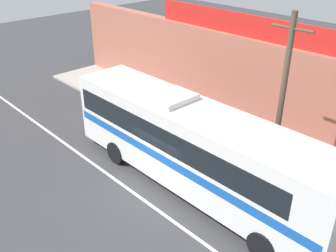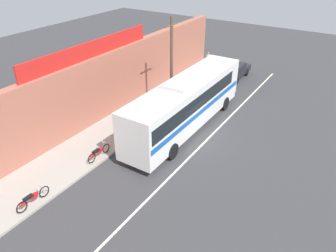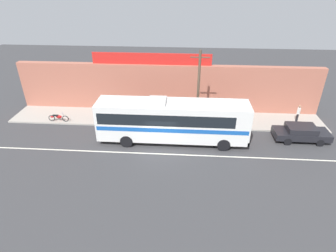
{
  "view_description": "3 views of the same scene",
  "coord_description": "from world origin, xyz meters",
  "px_view_note": "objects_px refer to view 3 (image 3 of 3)",
  "views": [
    {
      "loc": [
        9.61,
        -8.36,
        9.63
      ],
      "look_at": [
        -0.89,
        1.52,
        2.1
      ],
      "focal_mm": 40.83,
      "sensor_mm": 36.0,
      "label": 1
    },
    {
      "loc": [
        -16.86,
        -8.56,
        11.82
      ],
      "look_at": [
        -2.18,
        0.79,
        1.77
      ],
      "focal_mm": 34.8,
      "sensor_mm": 36.0,
      "label": 2
    },
    {
      "loc": [
        1.92,
        -18.92,
        12.64
      ],
      "look_at": [
        0.52,
        1.18,
        1.46
      ],
      "focal_mm": 29.75,
      "sensor_mm": 36.0,
      "label": 3
    }
  ],
  "objects_px": {
    "intercity_bus": "(171,119)",
    "motorcycle_black": "(58,117)",
    "parked_car": "(301,133)",
    "utility_pole": "(198,89)",
    "pedestrian_far_right": "(298,112)",
    "motorcycle_green": "(108,119)"
  },
  "relations": [
    {
      "from": "intercity_bus",
      "to": "motorcycle_black",
      "type": "distance_m",
      "value": 11.32
    },
    {
      "from": "utility_pole",
      "to": "pedestrian_far_right",
      "type": "distance_m",
      "value": 10.01
    },
    {
      "from": "intercity_bus",
      "to": "parked_car",
      "type": "height_order",
      "value": "intercity_bus"
    },
    {
      "from": "intercity_bus",
      "to": "pedestrian_far_right",
      "type": "relative_size",
      "value": 7.21
    },
    {
      "from": "intercity_bus",
      "to": "pedestrian_far_right",
      "type": "distance_m",
      "value": 12.42
    },
    {
      "from": "motorcycle_black",
      "to": "motorcycle_green",
      "type": "bearing_deg",
      "value": 0.13
    },
    {
      "from": "parked_car",
      "to": "motorcycle_black",
      "type": "bearing_deg",
      "value": 175.72
    },
    {
      "from": "intercity_bus",
      "to": "parked_car",
      "type": "relative_size",
      "value": 2.72
    },
    {
      "from": "parked_car",
      "to": "motorcycle_green",
      "type": "height_order",
      "value": "parked_car"
    },
    {
      "from": "utility_pole",
      "to": "motorcycle_black",
      "type": "bearing_deg",
      "value": 179.94
    },
    {
      "from": "parked_car",
      "to": "utility_pole",
      "type": "xyz_separation_m",
      "value": [
        -8.8,
        1.63,
        3.03
      ]
    },
    {
      "from": "motorcycle_black",
      "to": "pedestrian_far_right",
      "type": "bearing_deg",
      "value": 3.83
    },
    {
      "from": "utility_pole",
      "to": "motorcycle_black",
      "type": "relative_size",
      "value": 3.58
    },
    {
      "from": "intercity_bus",
      "to": "utility_pole",
      "type": "relative_size",
      "value": 1.76
    },
    {
      "from": "utility_pole",
      "to": "motorcycle_green",
      "type": "xyz_separation_m",
      "value": [
        -8.32,
        0.02,
        -3.21
      ]
    },
    {
      "from": "intercity_bus",
      "to": "pedestrian_far_right",
      "type": "bearing_deg",
      "value": 19.08
    },
    {
      "from": "motorcycle_green",
      "to": "motorcycle_black",
      "type": "height_order",
      "value": "same"
    },
    {
      "from": "utility_pole",
      "to": "motorcycle_green",
      "type": "bearing_deg",
      "value": 179.83
    },
    {
      "from": "utility_pole",
      "to": "pedestrian_far_right",
      "type": "relative_size",
      "value": 4.1
    },
    {
      "from": "intercity_bus",
      "to": "motorcycle_black",
      "type": "relative_size",
      "value": 6.3
    },
    {
      "from": "pedestrian_far_right",
      "to": "motorcycle_green",
      "type": "bearing_deg",
      "value": -175.19
    },
    {
      "from": "parked_car",
      "to": "utility_pole",
      "type": "bearing_deg",
      "value": 169.52
    }
  ]
}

